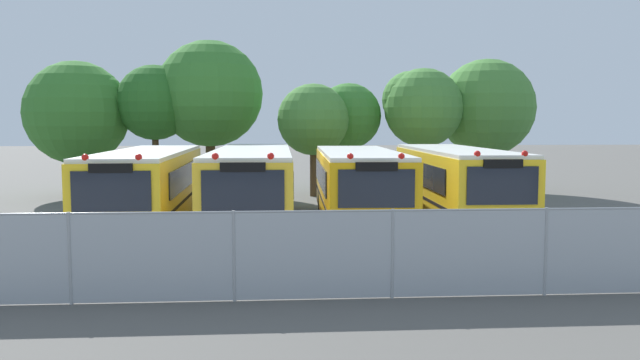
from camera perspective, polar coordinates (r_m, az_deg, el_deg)
ground_plane at (r=21.56m, az=-1.18°, el=-4.25°), size 160.00×160.00×0.00m
school_bus_0 at (r=21.72m, az=-15.12°, el=-0.52°), size 2.62×10.47×2.74m
school_bus_1 at (r=21.46m, az=-6.04°, el=-0.39°), size 2.66×11.36×2.77m
school_bus_2 at (r=21.43m, az=3.46°, el=-0.46°), size 2.79×9.67×2.72m
school_bus_3 at (r=22.41m, az=12.03°, el=-0.25°), size 2.58×9.77×2.77m
tree_0 at (r=32.32m, az=-20.68°, el=5.80°), size 4.90×4.90×6.46m
tree_1 at (r=31.40m, az=-14.40°, el=6.68°), size 3.58×3.58×6.28m
tree_2 at (r=31.68m, az=-9.61°, el=7.54°), size 5.18×5.18×7.53m
tree_3 at (r=30.47m, az=-0.84°, el=5.51°), size 3.43×3.43×5.40m
tree_4 at (r=32.06m, az=2.44°, el=5.80°), size 3.29×3.29×5.52m
tree_5 at (r=31.80m, az=8.94°, el=6.60°), size 3.93×3.87×6.20m
tree_6 at (r=33.75m, az=14.99°, el=6.37°), size 4.94×4.94×6.78m
chainlink_fence at (r=12.66m, az=-0.55°, el=-6.59°), size 15.80×0.07×1.81m
traffic_cone at (r=14.05m, az=0.05°, el=-8.25°), size 0.39×0.39×0.52m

